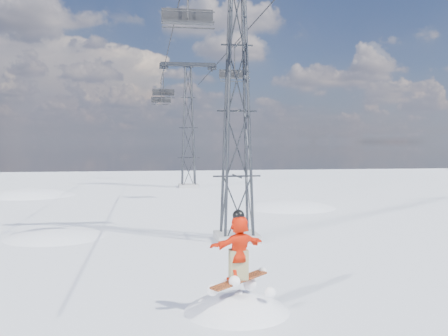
{
  "coord_description": "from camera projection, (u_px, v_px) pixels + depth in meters",
  "views": [
    {
      "loc": [
        -2.96,
        -12.76,
        4.2
      ],
      "look_at": [
        -0.48,
        3.29,
        3.35
      ],
      "focal_mm": 40.0,
      "sensor_mm": 36.0,
      "label": 1
    }
  ],
  "objects": [
    {
      "name": "lift_chair_extra",
      "position": [
        161.0,
        100.0,
        54.11
      ],
      "size": [
        2.13,
        0.61,
        2.64
      ],
      "color": "black",
      "rests_on": "ground"
    },
    {
      "name": "haul_cables",
      "position": [
        205.0,
        39.0,
        32.06
      ],
      "size": [
        4.46,
        51.0,
        0.06
      ],
      "color": "black",
      "rests_on": "ground"
    },
    {
      "name": "ground",
      "position": [
        261.0,
        300.0,
        13.26
      ],
      "size": [
        120.0,
        120.0,
        0.0
      ],
      "primitive_type": "plane",
      "color": "white",
      "rests_on": "ground"
    },
    {
      "name": "lift_chair_near",
      "position": [
        188.0,
        17.0,
        18.79
      ],
      "size": [
        1.97,
        0.57,
        2.44
      ],
      "color": "black",
      "rests_on": "ground"
    },
    {
      "name": "lift_chair_mid",
      "position": [
        234.0,
        75.0,
        34.13
      ],
      "size": [
        2.07,
        0.6,
        2.57
      ],
      "color": "black",
      "rests_on": "ground"
    },
    {
      "name": "lift_tower_near",
      "position": [
        237.0,
        112.0,
        20.99
      ],
      "size": [
        5.2,
        1.8,
        11.43
      ],
      "color": "#999999",
      "rests_on": "ground"
    },
    {
      "name": "lift_tower_far",
      "position": [
        188.0,
        128.0,
        45.67
      ],
      "size": [
        5.2,
        1.8,
        11.43
      ],
      "color": "#999999",
      "rests_on": "ground"
    },
    {
      "name": "lift_chair_far",
      "position": [
        163.0,
        93.0,
        46.77
      ],
      "size": [
        2.06,
        0.59,
        2.55
      ],
      "color": "black",
      "rests_on": "ground"
    }
  ]
}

